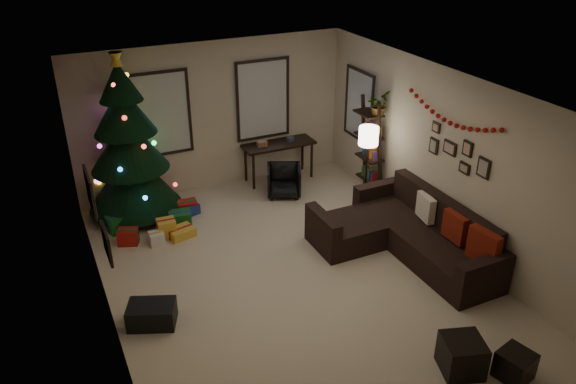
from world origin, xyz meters
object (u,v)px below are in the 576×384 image
object	(u,v)px
christmas_tree	(129,149)
bookshelf	(371,151)
desk	(279,147)
desk_chair	(284,181)
sofa	(407,235)

from	to	relation	value
christmas_tree	bookshelf	bearing A→B (deg)	-16.72
christmas_tree	bookshelf	distance (m)	4.11
desk	desk_chair	world-z (taller)	desk
sofa	desk	bearing A→B (deg)	102.40
desk_chair	bookshelf	distance (m)	1.65
desk_chair	bookshelf	xyz separation A→B (m)	(1.34, -0.72, 0.62)
christmas_tree	bookshelf	size ratio (longest dim) A/B	1.54
desk	bookshelf	size ratio (longest dim) A/B	0.74
bookshelf	desk	bearing A→B (deg)	129.91
christmas_tree	sofa	size ratio (longest dim) A/B	1.07
desk	bookshelf	xyz separation A→B (m)	(1.14, -1.37, 0.25)
christmas_tree	desk	xyz separation A→B (m)	(2.78, 0.19, -0.53)
christmas_tree	desk_chair	distance (m)	2.77
sofa	bookshelf	distance (m)	1.93
christmas_tree	desk_chair	world-z (taller)	christmas_tree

